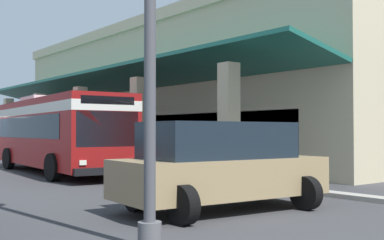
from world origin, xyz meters
name	(u,v)px	position (x,y,z in m)	size (l,w,h in m)	color
ground	(141,161)	(0.00, 8.00, 0.00)	(120.00, 120.00, 0.00)	#38383A
curb_strip	(82,164)	(1.35, 3.59, 0.06)	(34.02, 0.50, 0.12)	#9E998E
plaza_building	(221,97)	(1.35, 13.22, 4.01)	(28.65, 17.19, 8.01)	#C6B793
transit_bus	(56,130)	(4.60, 0.79, 1.85)	(11.39, 3.55, 3.34)	maroon
parked_suv_tan	(220,165)	(16.62, -0.44, 1.02)	(2.99, 4.95, 1.97)	#9E845B
pedestrian	(178,156)	(12.17, 1.69, 0.99)	(0.46, 0.58, 1.75)	navy
potted_palm	(69,150)	(-3.10, 4.82, 0.66)	(1.89, 1.56, 3.01)	#4C4742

